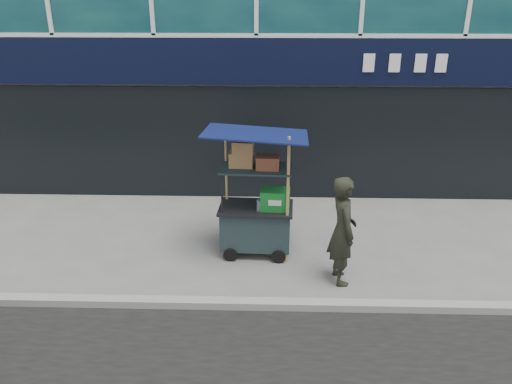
{
  "coord_description": "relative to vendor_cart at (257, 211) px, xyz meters",
  "views": [
    {
      "loc": [
        0.28,
        -6.2,
        4.29
      ],
      "look_at": [
        0.07,
        1.2,
        1.22
      ],
      "focal_mm": 35.0,
      "sensor_mm": 36.0,
      "label": 1
    }
  ],
  "objects": [
    {
      "name": "curb",
      "position": [
        -0.08,
        -1.63,
        -0.72
      ],
      "size": [
        80.0,
        0.18,
        0.12
      ],
      "primitive_type": "cube",
      "color": "gray",
      "rests_on": "ground"
    },
    {
      "name": "vendor_cart",
      "position": [
        0.0,
        0.0,
        0.0
      ],
      "size": [
        1.69,
        1.24,
        2.22
      ],
      "rotation": [
        0.0,
        0.0,
        -0.05
      ],
      "color": "black",
      "rests_on": "ground"
    },
    {
      "name": "ground",
      "position": [
        -0.08,
        -1.43,
        -0.78
      ],
      "size": [
        80.0,
        80.0,
        0.0
      ],
      "primitive_type": "plane",
      "color": "#60605C",
      "rests_on": "ground"
    },
    {
      "name": "vendor_man",
      "position": [
        1.32,
        -0.85,
        0.09
      ],
      "size": [
        0.51,
        0.69,
        1.73
      ],
      "primitive_type": "imported",
      "rotation": [
        0.0,
        0.0,
        1.73
      ],
      "color": "black",
      "rests_on": "ground"
    }
  ]
}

